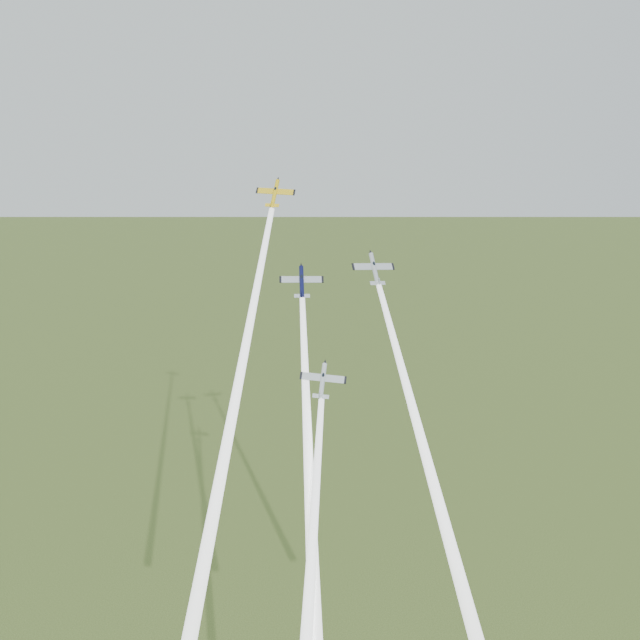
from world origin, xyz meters
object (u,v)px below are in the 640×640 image
Objects in this scene: plane_navy at (302,282)px; plane_silver_low at (323,381)px; plane_yellow at (275,193)px; plane_silver_right at (374,269)px.

plane_navy reaches higher than plane_silver_low.
plane_silver_low is at bearing -52.24° from plane_yellow.
plane_navy is 19.19m from plane_silver_low.
plane_yellow is 33.74m from plane_silver_low.
plane_silver_low is at bearing -142.98° from plane_silver_right.
plane_silver_right reaches higher than plane_navy.
plane_yellow is at bearing 147.96° from plane_silver_right.
plane_silver_right is 1.04× the size of plane_silver_low.
plane_silver_right is at bearing -4.68° from plane_navy.
plane_yellow reaches higher than plane_navy.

